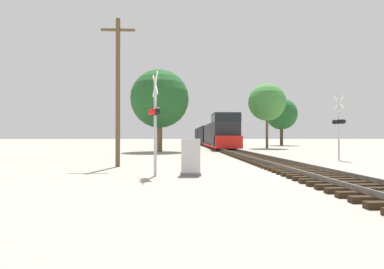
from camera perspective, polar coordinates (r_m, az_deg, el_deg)
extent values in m
plane|color=gray|center=(14.46, 19.59, -6.73)|extent=(400.00, 400.00, 0.00)
cube|color=black|center=(9.95, 30.85, -9.11)|extent=(2.60, 0.22, 0.16)
cube|color=black|center=(10.45, 29.02, -8.70)|extent=(2.60, 0.22, 0.16)
cube|color=black|center=(10.96, 27.36, -8.31)|extent=(2.60, 0.22, 0.16)
cube|color=black|center=(11.48, 25.86, -7.96)|extent=(2.60, 0.22, 0.16)
cube|color=black|center=(12.01, 24.49, -7.63)|extent=(2.60, 0.22, 0.16)
cube|color=black|center=(12.54, 23.23, -7.32)|extent=(2.60, 0.22, 0.16)
cube|color=black|center=(13.08, 22.08, -7.04)|extent=(2.60, 0.22, 0.16)
cube|color=black|center=(13.63, 21.03, -6.77)|extent=(2.60, 0.22, 0.16)
cube|color=black|center=(14.17, 20.05, -6.53)|extent=(2.60, 0.22, 0.16)
cube|color=black|center=(14.73, 19.15, -6.30)|extent=(2.60, 0.22, 0.16)
cube|color=black|center=(15.28, 18.32, -6.09)|extent=(2.60, 0.22, 0.16)
cube|color=black|center=(15.84, 17.54, -5.89)|extent=(2.60, 0.22, 0.16)
cube|color=black|center=(16.41, 16.82, -5.70)|extent=(2.60, 0.22, 0.16)
cube|color=black|center=(16.97, 16.15, -5.52)|extent=(2.60, 0.22, 0.16)
cube|color=black|center=(17.54, 15.52, -5.36)|extent=(2.60, 0.22, 0.16)
cube|color=black|center=(18.11, 14.93, -5.21)|extent=(2.60, 0.22, 0.16)
cube|color=black|center=(18.68, 14.38, -5.06)|extent=(2.60, 0.22, 0.16)
cube|color=black|center=(19.25, 13.86, -4.92)|extent=(2.60, 0.22, 0.16)
cube|color=black|center=(19.83, 13.37, -4.79)|extent=(2.60, 0.22, 0.16)
cube|color=black|center=(20.40, 12.90, -4.67)|extent=(2.60, 0.22, 0.16)
cube|color=black|center=(20.98, 12.47, -4.55)|extent=(2.60, 0.22, 0.16)
cube|color=black|center=(21.56, 12.06, -4.44)|extent=(2.60, 0.22, 0.16)
cube|color=black|center=(22.14, 11.66, -4.34)|extent=(2.60, 0.22, 0.16)
cube|color=black|center=(22.72, 11.29, -4.24)|extent=(2.60, 0.22, 0.16)
cube|color=black|center=(23.30, 10.94, -4.14)|extent=(2.60, 0.22, 0.16)
cube|color=black|center=(23.89, 10.61, -4.05)|extent=(2.60, 0.22, 0.16)
cube|color=black|center=(24.47, 10.29, -3.97)|extent=(2.60, 0.22, 0.16)
cube|color=black|center=(25.05, 9.98, -3.88)|extent=(2.60, 0.22, 0.16)
cube|color=black|center=(25.64, 9.69, -3.80)|extent=(2.60, 0.22, 0.16)
cube|color=black|center=(26.22, 9.42, -3.73)|extent=(2.60, 0.22, 0.16)
cube|color=black|center=(26.81, 9.15, -3.66)|extent=(2.60, 0.22, 0.16)
cube|color=black|center=(27.40, 8.90, -3.59)|extent=(2.60, 0.22, 0.16)
cube|color=black|center=(27.99, 8.65, -3.52)|extent=(2.60, 0.22, 0.16)
cube|color=black|center=(28.57, 8.42, -3.46)|extent=(2.60, 0.22, 0.16)
cube|color=black|center=(29.16, 8.20, -3.40)|extent=(2.60, 0.22, 0.16)
cube|color=black|center=(29.75, 7.98, -3.34)|extent=(2.60, 0.22, 0.16)
cube|color=black|center=(30.34, 7.78, -3.28)|extent=(2.60, 0.22, 0.16)
cube|color=black|center=(30.93, 7.58, -3.23)|extent=(2.60, 0.22, 0.16)
cube|color=black|center=(31.52, 7.39, -3.18)|extent=(2.60, 0.22, 0.16)
cube|color=black|center=(32.11, 7.20, -3.13)|extent=(2.60, 0.22, 0.16)
cube|color=black|center=(32.70, 7.03, -3.08)|extent=(2.60, 0.22, 0.16)
cube|color=black|center=(33.29, 6.85, -3.03)|extent=(2.60, 0.22, 0.16)
cube|color=#56514C|center=(14.18, 16.89, -5.90)|extent=(0.07, 160.00, 0.15)
cube|color=#56514C|center=(14.72, 22.19, -5.69)|extent=(0.07, 160.00, 0.15)
cube|color=#232326|center=(43.45, 4.65, -0.07)|extent=(2.48, 12.23, 3.11)
cube|color=#232326|center=(34.98, 6.39, 0.74)|extent=(2.92, 3.84, 3.99)
cube|color=black|center=(35.04, 6.39, 3.04)|extent=(2.95, 3.88, 0.88)
cube|color=red|center=(33.08, 6.91, -1.44)|extent=(2.92, 1.75, 1.40)
cube|color=red|center=(40.87, 5.11, -2.06)|extent=(2.97, 17.12, 0.24)
cube|color=black|center=(35.25, 6.33, -2.20)|extent=(1.58, 2.20, 1.00)
cube|color=black|center=(46.50, 4.18, -1.77)|extent=(1.58, 2.20, 1.00)
cube|color=black|center=(56.74, 2.97, -0.11)|extent=(2.77, 12.10, 3.19)
cube|color=black|center=(52.84, 3.38, -1.67)|extent=(1.58, 2.20, 0.90)
cube|color=black|center=(60.67, 2.62, -1.51)|extent=(1.58, 2.20, 0.90)
cube|color=black|center=(69.99, 1.93, -0.17)|extent=(2.77, 12.10, 3.19)
cube|color=black|center=(66.08, 2.20, -1.42)|extent=(1.58, 2.20, 0.90)
cube|color=black|center=(73.92, 1.70, -1.31)|extent=(1.58, 2.20, 0.90)
cylinder|color=#B7B7BC|center=(12.14, -7.02, 1.50)|extent=(0.12, 0.12, 4.00)
cube|color=white|center=(12.31, -7.02, 9.42)|extent=(0.29, 0.90, 0.93)
cube|color=white|center=(12.31, -7.02, 9.42)|extent=(0.29, 0.90, 0.93)
cube|color=black|center=(12.17, -7.02, 4.32)|extent=(0.30, 0.84, 0.06)
cylinder|color=black|center=(12.52, -7.35, 4.19)|extent=(0.26, 0.34, 0.30)
sphere|color=red|center=(12.50, -7.80, 4.20)|extent=(0.26, 0.26, 0.26)
cylinder|color=black|center=(12.17, -7.02, 4.32)|extent=(0.26, 0.34, 0.30)
sphere|color=red|center=(12.15, -7.48, 4.33)|extent=(0.26, 0.26, 0.26)
cylinder|color=black|center=(11.83, -6.67, 4.46)|extent=(0.26, 0.34, 0.30)
sphere|color=red|center=(11.81, -7.14, 4.47)|extent=(0.26, 0.26, 0.26)
cube|color=white|center=(12.23, -7.02, 6.88)|extent=(0.12, 0.32, 0.20)
cylinder|color=#B7B7BC|center=(22.42, 26.17, 0.91)|extent=(0.12, 0.12, 4.20)
cube|color=white|center=(22.53, 26.16, 5.48)|extent=(0.29, 0.90, 0.93)
cube|color=white|center=(22.53, 26.16, 5.48)|extent=(0.29, 0.90, 0.93)
cube|color=black|center=(22.44, 26.17, 2.19)|extent=(0.30, 0.84, 0.06)
cylinder|color=black|center=(22.19, 26.81, 2.22)|extent=(0.26, 0.34, 0.30)
sphere|color=red|center=(22.26, 26.99, 2.21)|extent=(0.26, 0.26, 0.26)
cylinder|color=black|center=(22.44, 26.17, 2.19)|extent=(0.26, 0.34, 0.30)
sphere|color=red|center=(22.51, 26.35, 2.18)|extent=(0.26, 0.26, 0.26)
cylinder|color=black|center=(22.69, 25.55, 2.16)|extent=(0.26, 0.34, 0.30)
sphere|color=red|center=(22.76, 25.73, 2.15)|extent=(0.26, 0.26, 0.26)
cube|color=white|center=(22.48, 26.16, 4.09)|extent=(0.12, 0.32, 0.20)
cube|color=slate|center=(12.41, -0.27, -7.52)|extent=(0.84, 0.62, 0.12)
cube|color=#BCBCBF|center=(12.34, -0.27, -4.05)|extent=(0.77, 0.56, 1.39)
cylinder|color=brown|center=(16.55, -13.94, 7.76)|extent=(0.24, 0.24, 7.89)
cube|color=brown|center=(17.35, -13.91, 18.77)|extent=(1.80, 0.12, 0.12)
cylinder|color=brown|center=(31.83, -6.18, 0.10)|extent=(0.56, 0.56, 3.77)
sphere|color=#1E5123|center=(32.08, -6.18, 6.79)|extent=(6.16, 6.16, 6.16)
cylinder|color=brown|center=(42.04, 14.09, 0.69)|extent=(0.35, 0.35, 4.81)
sphere|color=#3D7F38|center=(42.30, 14.08, 6.01)|extent=(5.07, 5.07, 5.07)
cylinder|color=#473521|center=(56.94, 16.68, 0.02)|extent=(0.55, 0.55, 4.04)
sphere|color=#1E5123|center=(57.09, 16.67, 3.76)|extent=(5.68, 5.68, 5.68)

